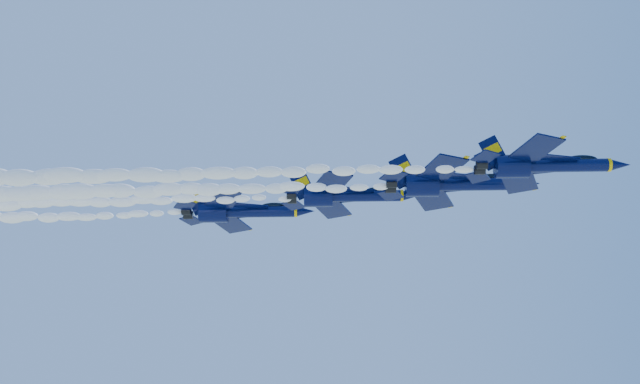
{
  "coord_description": "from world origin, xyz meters",
  "views": [
    {
      "loc": [
        -3.03,
        -78.16,
        114.8
      ],
      "look_at": [
        -4.91,
        -0.22,
        152.98
      ],
      "focal_mm": 40.0,
      "sensor_mm": 36.0,
      "label": 1
    }
  ],
  "objects_px": {
    "jet_third": "(345,196)",
    "jet_fourth": "(240,211)",
    "jet_lead": "(542,165)",
    "jet_second": "(452,184)"
  },
  "relations": [
    {
      "from": "jet_lead",
      "to": "jet_second",
      "type": "xyz_separation_m",
      "value": [
        -7.14,
        11.87,
        3.94
      ]
    },
    {
      "from": "jet_second",
      "to": "jet_third",
      "type": "height_order",
      "value": "jet_third"
    },
    {
      "from": "jet_lead",
      "to": "jet_fourth",
      "type": "bearing_deg",
      "value": 144.81
    },
    {
      "from": "jet_second",
      "to": "jet_fourth",
      "type": "distance_m",
      "value": 29.88
    },
    {
      "from": "jet_lead",
      "to": "jet_second",
      "type": "distance_m",
      "value": 14.4
    },
    {
      "from": "jet_second",
      "to": "jet_fourth",
      "type": "relative_size",
      "value": 1.01
    },
    {
      "from": "jet_third",
      "to": "jet_lead",
      "type": "bearing_deg",
      "value": -42.07
    },
    {
      "from": "jet_third",
      "to": "jet_fourth",
      "type": "bearing_deg",
      "value": 156.68
    },
    {
      "from": "jet_second",
      "to": "jet_third",
      "type": "distance_m",
      "value": 14.24
    },
    {
      "from": "jet_third",
      "to": "jet_fourth",
      "type": "height_order",
      "value": "jet_fourth"
    }
  ]
}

